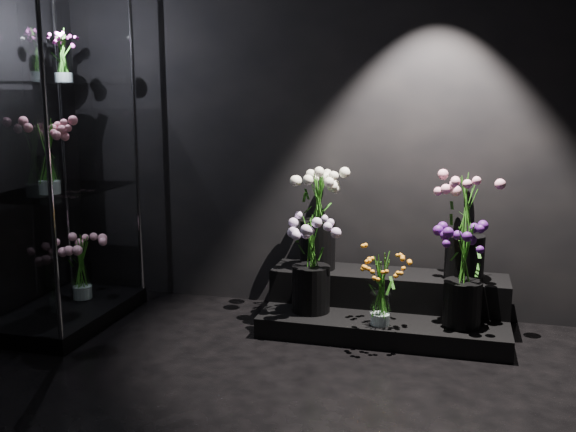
% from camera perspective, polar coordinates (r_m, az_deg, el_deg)
% --- Properties ---
extents(wall_back, '(4.00, 0.00, 4.00)m').
position_cam_1_polar(wall_back, '(4.64, 3.12, 8.64)').
color(wall_back, black).
rests_on(wall_back, floor).
extents(display_riser, '(1.61, 0.72, 0.36)m').
position_cam_1_polar(display_riser, '(4.48, 8.67, -7.90)').
color(display_riser, black).
rests_on(display_riser, floor).
extents(display_case, '(0.66, 1.10, 2.41)m').
position_cam_1_polar(display_case, '(4.57, -19.89, 5.53)').
color(display_case, black).
rests_on(display_case, floor).
extents(bouquet_orange_bells, '(0.32, 0.32, 0.47)m').
position_cam_1_polar(bouquet_orange_bells, '(4.09, 8.26, -6.36)').
color(bouquet_orange_bells, white).
rests_on(bouquet_orange_bells, display_riser).
extents(bouquet_lilac, '(0.39, 0.39, 0.65)m').
position_cam_1_polar(bouquet_lilac, '(4.27, 2.08, -3.72)').
color(bouquet_lilac, black).
rests_on(bouquet_lilac, display_riser).
extents(bouquet_purple, '(0.33, 0.33, 0.66)m').
position_cam_1_polar(bouquet_purple, '(4.15, 15.37, -4.69)').
color(bouquet_purple, black).
rests_on(bouquet_purple, display_riser).
extents(bouquet_cream_roses, '(0.43, 0.43, 0.72)m').
position_cam_1_polar(bouquet_cream_roses, '(4.47, 2.68, 0.52)').
color(bouquet_cream_roses, black).
rests_on(bouquet_cream_roses, display_riser).
extents(bouquet_pink_roses, '(0.40, 0.40, 0.70)m').
position_cam_1_polar(bouquet_pink_roses, '(4.38, 15.57, -0.40)').
color(bouquet_pink_roses, black).
rests_on(bouquet_pink_roses, display_riser).
extents(bouquet_case_pink, '(0.35, 0.35, 0.47)m').
position_cam_1_polar(bouquet_case_pink, '(4.40, -20.59, 5.04)').
color(bouquet_case_pink, white).
rests_on(bouquet_case_pink, display_case).
extents(bouquet_case_magenta, '(0.27, 0.27, 0.36)m').
position_cam_1_polar(bouquet_case_magenta, '(4.70, -19.43, 13.40)').
color(bouquet_case_magenta, white).
rests_on(bouquet_case_magenta, display_case).
extents(bouquet_case_base_pink, '(0.36, 0.36, 0.47)m').
position_cam_1_polar(bouquet_case_base_pink, '(4.86, -17.94, -4.17)').
color(bouquet_case_base_pink, white).
rests_on(bouquet_case_base_pink, display_case).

